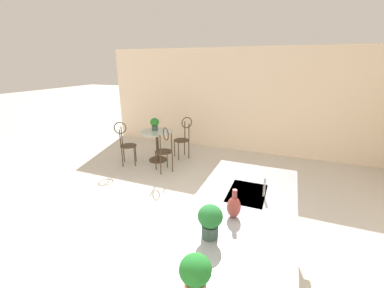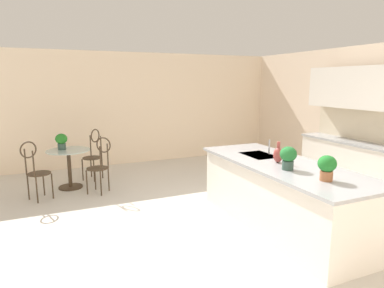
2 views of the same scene
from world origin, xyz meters
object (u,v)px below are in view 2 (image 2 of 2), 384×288
(potted_plant_on_table, at_px, (61,140))
(vase_on_counter, at_px, (278,155))
(chair_near_window, at_px, (100,162))
(chair_by_island, at_px, (93,152))
(potted_plant_counter_near, at_px, (288,157))
(potted_plant_counter_far, at_px, (327,166))
(bistro_table, at_px, (69,165))
(chair_toward_desk, at_px, (35,168))

(potted_plant_on_table, xyz_separation_m, vase_on_counter, (3.06, 2.64, 0.12))
(chair_near_window, xyz_separation_m, chair_by_island, (-0.99, 0.01, 0.00))
(potted_plant_counter_near, distance_m, vase_on_counter, 0.37)
(potted_plant_on_table, height_order, potted_plant_counter_far, potted_plant_counter_far)
(potted_plant_counter_near, bearing_deg, vase_on_counter, 160.93)
(chair_near_window, relative_size, potted_plant_on_table, 3.42)
(chair_near_window, relative_size, potted_plant_counter_near, 3.54)
(bistro_table, xyz_separation_m, chair_toward_desk, (0.49, -0.56, 0.13))
(potted_plant_on_table, bearing_deg, vase_on_counter, 40.77)
(vase_on_counter, bearing_deg, bistro_table, -139.46)
(chair_by_island, distance_m, vase_on_counter, 3.99)
(potted_plant_on_table, bearing_deg, potted_plant_counter_far, 33.29)
(bistro_table, xyz_separation_m, chair_near_window, (0.54, 0.49, 0.13))
(chair_near_window, xyz_separation_m, potted_plant_counter_near, (2.77, 1.92, 0.52))
(chair_near_window, xyz_separation_m, potted_plant_counter_far, (3.32, 2.00, 0.51))
(potted_plant_counter_near, height_order, vase_on_counter, potted_plant_counter_near)
(potted_plant_counter_near, bearing_deg, chair_toward_desk, -133.48)
(bistro_table, relative_size, chair_toward_desk, 0.77)
(chair_by_island, height_order, potted_plant_counter_near, potted_plant_counter_near)
(chair_near_window, relative_size, vase_on_counter, 3.62)
(chair_by_island, xyz_separation_m, potted_plant_on_table, (0.35, -0.61, 0.34))
(chair_toward_desk, distance_m, potted_plant_counter_far, 4.58)
(chair_by_island, bearing_deg, chair_near_window, -0.78)
(potted_plant_on_table, relative_size, potted_plant_counter_near, 1.04)
(potted_plant_on_table, relative_size, potted_plant_counter_far, 1.06)
(vase_on_counter, bearing_deg, potted_plant_counter_far, -2.38)
(bistro_table, bearing_deg, chair_by_island, 131.44)
(potted_plant_counter_far, xyz_separation_m, vase_on_counter, (-0.90, 0.04, -0.05))
(potted_plant_counter_far, bearing_deg, chair_near_window, -148.90)
(chair_by_island, bearing_deg, potted_plant_on_table, -59.97)
(bistro_table, height_order, vase_on_counter, vase_on_counter)
(chair_by_island, relative_size, potted_plant_on_table, 3.42)
(bistro_table, relative_size, vase_on_counter, 2.78)
(bistro_table, distance_m, chair_by_island, 0.69)
(bistro_table, bearing_deg, chair_near_window, 42.32)
(chair_toward_desk, relative_size, potted_plant_counter_near, 3.54)
(chair_near_window, height_order, chair_toward_desk, same)
(potted_plant_counter_far, bearing_deg, potted_plant_counter_near, -171.36)
(chair_toward_desk, bearing_deg, bistro_table, 131.16)
(chair_by_island, bearing_deg, vase_on_counter, 30.73)
(potted_plant_counter_far, bearing_deg, chair_by_island, -155.22)
(potted_plant_counter_far, bearing_deg, bistro_table, -147.13)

